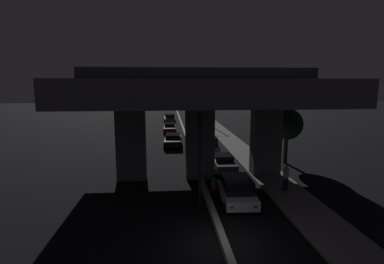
{
  "coord_description": "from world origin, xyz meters",
  "views": [
    {
      "loc": [
        -2.44,
        -12.26,
        7.22
      ],
      "look_at": [
        0.48,
        22.78,
        1.45
      ],
      "focal_mm": 28.0,
      "sensor_mm": 36.0,
      "label": 1
    }
  ],
  "objects_px": {
    "car_grey_second": "(223,162)",
    "motorcycle_blue_filtering_mid": "(201,158)",
    "car_white_lead": "(237,190)",
    "car_grey_third": "(208,144)",
    "pedestrian_on_sidewalk": "(286,178)",
    "motorcycle_red_filtering_near": "(214,186)",
    "car_grey_third_oncoming": "(170,118)",
    "car_black_lead_oncoming": "(173,140)",
    "car_dark_red_second_oncoming": "(170,128)",
    "car_taxi_yellow_fourth": "(200,133)",
    "traffic_light_left_of_median": "(200,140)",
    "car_white_fifth": "(197,127)",
    "street_lamp": "(206,99)"
  },
  "relations": [
    {
      "from": "car_dark_red_second_oncoming",
      "to": "traffic_light_left_of_median",
      "type": "bearing_deg",
      "value": 4.28
    },
    {
      "from": "car_grey_third",
      "to": "motorcycle_blue_filtering_mid",
      "type": "relative_size",
      "value": 2.62
    },
    {
      "from": "street_lamp",
      "to": "motorcycle_blue_filtering_mid",
      "type": "bearing_deg",
      "value": -98.17
    },
    {
      "from": "car_taxi_yellow_fourth",
      "to": "car_dark_red_second_oncoming",
      "type": "height_order",
      "value": "car_taxi_yellow_fourth"
    },
    {
      "from": "pedestrian_on_sidewalk",
      "to": "motorcycle_red_filtering_near",
      "type": "bearing_deg",
      "value": -177.92
    },
    {
      "from": "car_white_fifth",
      "to": "car_black_lead_oncoming",
      "type": "distance_m",
      "value": 10.93
    },
    {
      "from": "motorcycle_blue_filtering_mid",
      "to": "street_lamp",
      "type": "bearing_deg",
      "value": -8.88
    },
    {
      "from": "car_black_lead_oncoming",
      "to": "pedestrian_on_sidewalk",
      "type": "xyz_separation_m",
      "value": [
        7.18,
        -15.41,
        0.26
      ]
    },
    {
      "from": "street_lamp",
      "to": "car_white_lead",
      "type": "xyz_separation_m",
      "value": [
        -2.51,
        -34.35,
        -3.68
      ]
    },
    {
      "from": "car_black_lead_oncoming",
      "to": "car_dark_red_second_oncoming",
      "type": "relative_size",
      "value": 0.96
    },
    {
      "from": "car_white_fifth",
      "to": "car_taxi_yellow_fourth",
      "type": "bearing_deg",
      "value": -179.7
    },
    {
      "from": "motorcycle_red_filtering_near",
      "to": "car_black_lead_oncoming",
      "type": "bearing_deg",
      "value": 8.69
    },
    {
      "from": "car_white_lead",
      "to": "car_grey_third",
      "type": "distance_m",
      "value": 13.06
    },
    {
      "from": "car_taxi_yellow_fourth",
      "to": "motorcycle_red_filtering_near",
      "type": "distance_m",
      "value": 19.25
    },
    {
      "from": "car_dark_red_second_oncoming",
      "to": "motorcycle_red_filtering_near",
      "type": "distance_m",
      "value": 25.36
    },
    {
      "from": "car_dark_red_second_oncoming",
      "to": "motorcycle_blue_filtering_mid",
      "type": "distance_m",
      "value": 18.05
    },
    {
      "from": "car_white_fifth",
      "to": "motorcycle_blue_filtering_mid",
      "type": "relative_size",
      "value": 2.47
    },
    {
      "from": "car_grey_third_oncoming",
      "to": "motorcycle_blue_filtering_mid",
      "type": "xyz_separation_m",
      "value": [
        2.53,
        -28.73,
        -0.21
      ]
    },
    {
      "from": "car_taxi_yellow_fourth",
      "to": "street_lamp",
      "type": "bearing_deg",
      "value": -7.42
    },
    {
      "from": "car_grey_second",
      "to": "car_taxi_yellow_fourth",
      "type": "relative_size",
      "value": 1.12
    },
    {
      "from": "street_lamp",
      "to": "pedestrian_on_sidewalk",
      "type": "xyz_separation_m",
      "value": [
        1.17,
        -32.77,
        -3.5
      ]
    },
    {
      "from": "car_grey_third_oncoming",
      "to": "motorcycle_red_filtering_near",
      "type": "height_order",
      "value": "car_grey_third_oncoming"
    },
    {
      "from": "street_lamp",
      "to": "car_dark_red_second_oncoming",
      "type": "distance_m",
      "value": 10.65
    },
    {
      "from": "car_black_lead_oncoming",
      "to": "motorcycle_blue_filtering_mid",
      "type": "xyz_separation_m",
      "value": [
        2.34,
        -8.21,
        -0.12
      ]
    },
    {
      "from": "car_white_fifth",
      "to": "motorcycle_red_filtering_near",
      "type": "xyz_separation_m",
      "value": [
        -1.52,
        -25.83,
        -0.14
      ]
    },
    {
      "from": "street_lamp",
      "to": "car_dark_red_second_oncoming",
      "type": "xyz_separation_m",
      "value": [
        -6.29,
        -7.71,
        -3.79
      ]
    },
    {
      "from": "car_grey_second",
      "to": "motorcycle_red_filtering_near",
      "type": "height_order",
      "value": "motorcycle_red_filtering_near"
    },
    {
      "from": "car_taxi_yellow_fourth",
      "to": "car_white_fifth",
      "type": "bearing_deg",
      "value": 0.43
    },
    {
      "from": "car_dark_red_second_oncoming",
      "to": "car_grey_third_oncoming",
      "type": "distance_m",
      "value": 10.88
    },
    {
      "from": "street_lamp",
      "to": "car_white_lead",
      "type": "bearing_deg",
      "value": -94.19
    },
    {
      "from": "traffic_light_left_of_median",
      "to": "car_taxi_yellow_fourth",
      "type": "height_order",
      "value": "traffic_light_left_of_median"
    },
    {
      "from": "street_lamp",
      "to": "car_white_fifth",
      "type": "height_order",
      "value": "street_lamp"
    },
    {
      "from": "car_taxi_yellow_fourth",
      "to": "traffic_light_left_of_median",
      "type": "bearing_deg",
      "value": 176.15
    },
    {
      "from": "car_grey_second",
      "to": "street_lamp",
      "type": "bearing_deg",
      "value": -5.01
    },
    {
      "from": "car_white_lead",
      "to": "car_dark_red_second_oncoming",
      "type": "height_order",
      "value": "car_white_lead"
    },
    {
      "from": "traffic_light_left_of_median",
      "to": "car_white_lead",
      "type": "xyz_separation_m",
      "value": [
        2.25,
        -0.12,
        -3.09
      ]
    },
    {
      "from": "motorcycle_red_filtering_near",
      "to": "pedestrian_on_sidewalk",
      "type": "distance_m",
      "value": 4.89
    },
    {
      "from": "car_taxi_yellow_fourth",
      "to": "car_grey_third_oncoming",
      "type": "height_order",
      "value": "car_taxi_yellow_fourth"
    },
    {
      "from": "car_taxi_yellow_fourth",
      "to": "car_dark_red_second_oncoming",
      "type": "xyz_separation_m",
      "value": [
        -3.85,
        6.03,
        -0.14
      ]
    },
    {
      "from": "car_white_lead",
      "to": "motorcycle_blue_filtering_mid",
      "type": "xyz_separation_m",
      "value": [
        -1.16,
        8.78,
        -0.2
      ]
    },
    {
      "from": "street_lamp",
      "to": "pedestrian_on_sidewalk",
      "type": "height_order",
      "value": "street_lamp"
    },
    {
      "from": "traffic_light_left_of_median",
      "to": "car_black_lead_oncoming",
      "type": "xyz_separation_m",
      "value": [
        -1.25,
        16.88,
        -3.17
      ]
    },
    {
      "from": "street_lamp",
      "to": "car_white_fifth",
      "type": "distance_m",
      "value": 8.34
    },
    {
      "from": "car_grey_third",
      "to": "motorcycle_red_filtering_near",
      "type": "relative_size",
      "value": 2.51
    },
    {
      "from": "car_grey_third",
      "to": "car_grey_third_oncoming",
      "type": "bearing_deg",
      "value": 7.23
    },
    {
      "from": "car_grey_third_oncoming",
      "to": "pedestrian_on_sidewalk",
      "type": "height_order",
      "value": "pedestrian_on_sidewalk"
    },
    {
      "from": "street_lamp",
      "to": "motorcycle_red_filtering_near",
      "type": "bearing_deg",
      "value": -96.41
    },
    {
      "from": "car_dark_red_second_oncoming",
      "to": "motorcycle_red_filtering_near",
      "type": "xyz_separation_m",
      "value": [
        2.58,
        -25.23,
        -0.1
      ]
    },
    {
      "from": "car_grey_second",
      "to": "motorcycle_blue_filtering_mid",
      "type": "xyz_separation_m",
      "value": [
        -1.56,
        1.97,
        -0.1
      ]
    },
    {
      "from": "motorcycle_red_filtering_near",
      "to": "car_white_fifth",
      "type": "bearing_deg",
      "value": -3.12
    }
  ]
}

